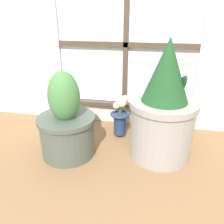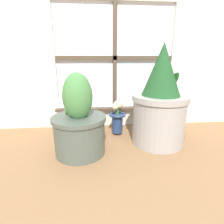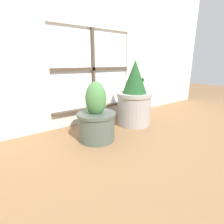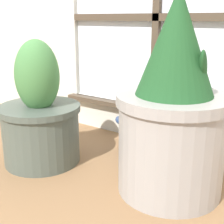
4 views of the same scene
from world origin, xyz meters
TOP-DOWN VIEW (x-y plane):
  - ground_plane at (0.00, 0.00)m, footprint 10.00×10.00m
  - potted_plant_left at (-0.30, 0.15)m, footprint 0.36×0.36m
  - potted_plant_right at (0.30, 0.26)m, footprint 0.42×0.42m
  - flower_vase at (0.00, 0.45)m, footprint 0.14×0.14m

SIDE VIEW (x-z plane):
  - ground_plane at x=0.00m, z-range 0.00..0.00m
  - flower_vase at x=0.00m, z-range 0.01..0.32m
  - potted_plant_left at x=-0.30m, z-range -0.07..0.49m
  - potted_plant_right at x=0.30m, z-range -0.06..0.69m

